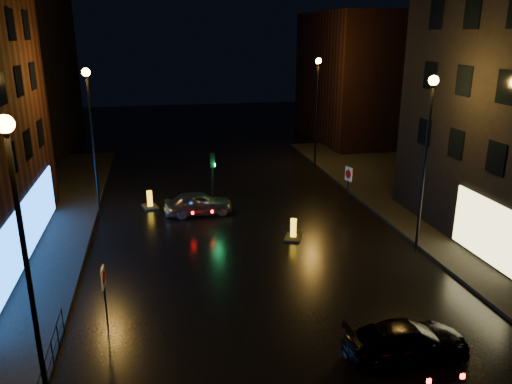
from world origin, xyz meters
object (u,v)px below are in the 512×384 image
Objects in this scene: silver_hatchback at (198,203)px; road_sign_right at (348,178)px; traffic_signal at (213,200)px; dark_sedan at (407,341)px; bollard_far at (150,204)px; road_sign_left at (104,283)px; bollard_near at (293,234)px.

road_sign_right is at bearing -98.19° from silver_hatchback.
traffic_signal reaches higher than dark_sedan.
traffic_signal reaches higher than road_sign_right.
bollard_far is at bearing 24.43° from dark_sedan.
bollard_far is at bearing 86.73° from road_sign_left.
traffic_signal reaches higher than bollard_near.
silver_hatchback reaches higher than bollard_far.
silver_hatchback is 1.54× the size of road_sign_right.
bollard_far is (-7.25, 6.33, -0.00)m from bollard_near.
traffic_signal is 1.28m from silver_hatchback.
bollard_far is 0.54× the size of road_sign_right.
traffic_signal is at bearing -27.76° from bollard_far.
silver_hatchback is 2.86× the size of bollard_far.
dark_sedan is 14.65m from road_sign_right.
bollard_far is (-8.19, 16.63, -0.38)m from dark_sedan.
dark_sedan reaches higher than bollard_far.
silver_hatchback is at bearing -45.91° from bollard_far.
road_sign_right is at bearing -11.17° from traffic_signal.
road_sign_right is (8.90, -0.75, 1.25)m from silver_hatchback.
bollard_near is 6.13m from road_sign_right.
bollard_near reaches higher than bollard_far.
road_sign_right is at bearing 64.66° from bollard_near.
bollard_near is 0.57× the size of road_sign_right.
traffic_signal is 16.34m from dark_sedan.
bollard_near is 11.03m from road_sign_left.
road_sign_left reaches higher than dark_sedan.
road_sign_right is (13.23, 10.36, 0.15)m from road_sign_left.
dark_sedan is at bearing -78.07° from bollard_far.
road_sign_right reaches higher than silver_hatchback.
bollard_far is at bearing -28.47° from road_sign_right.
road_sign_right is at bearing -15.71° from dark_sedan.
dark_sedan is at bearing 59.52° from road_sign_right.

